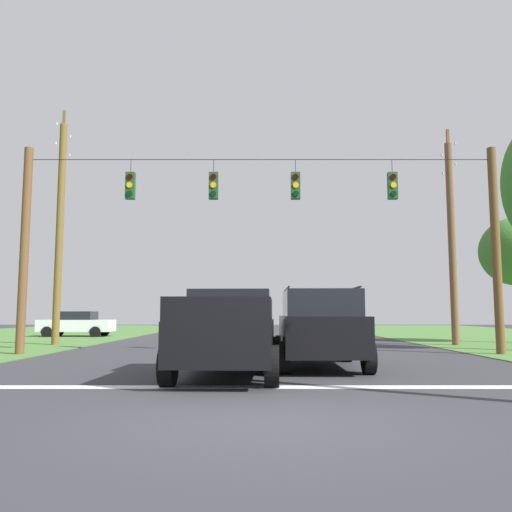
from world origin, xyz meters
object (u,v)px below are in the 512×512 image
distant_car_crossing_white (78,324)px  utility_pole_near_left (61,227)px  utility_pole_mid_right (453,237)px  pickup_truck (230,332)px  overhead_signal_span (261,236)px  suv_black (320,326)px

distant_car_crossing_white → utility_pole_near_left: bearing=-77.1°
utility_pole_mid_right → pickup_truck: bearing=-129.9°
overhead_signal_span → pickup_truck: bearing=-97.1°
suv_black → distant_car_crossing_white: size_ratio=1.12×
pickup_truck → utility_pole_near_left: 14.72m
utility_pole_mid_right → overhead_signal_span: bearing=-148.8°
utility_pole_near_left → suv_black: bearing=-42.4°
distant_car_crossing_white → utility_pole_mid_right: size_ratio=0.44×
utility_pole_mid_right → suv_black: bearing=-127.0°
suv_black → distant_car_crossing_white: 22.05m
suv_black → utility_pole_near_left: 14.85m
pickup_truck → distant_car_crossing_white: 22.44m
pickup_truck → suv_black: 2.90m
suv_black → utility_pole_near_left: bearing=137.6°
suv_black → distant_car_crossing_white: bearing=124.4°
utility_pole_mid_right → utility_pole_near_left: (-17.60, 0.22, 0.50)m
utility_pole_near_left → pickup_truck: bearing=-54.2°
pickup_truck → utility_pole_mid_right: 15.08m
overhead_signal_span → utility_pole_mid_right: size_ratio=1.71×
overhead_signal_span → suv_black: (1.52, -4.18, -3.00)m
distant_car_crossing_white → utility_pole_near_left: 9.87m
suv_black → distant_car_crossing_white: (-12.47, 18.19, -0.27)m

